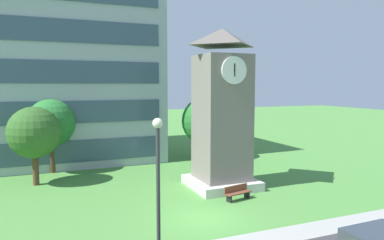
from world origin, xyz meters
name	(u,v)px	position (x,y,z in m)	size (l,w,h in m)	color
ground_plane	(204,218)	(0.00, 0.00, 0.00)	(160.00, 160.00, 0.00)	#4C893D
office_building	(41,58)	(-7.59, 21.47, 9.60)	(20.47, 15.72, 19.20)	#9EA8B2
clock_tower	(222,118)	(3.52, 4.89, 4.79)	(4.26, 4.26, 10.69)	slate
park_bench	(237,192)	(3.15, 2.02, 0.46)	(1.86, 0.86, 0.88)	brown
street_lamp	(158,181)	(-4.00, -4.92, 3.63)	(0.36, 0.36, 5.86)	#333338
tree_streetside	(205,121)	(6.38, 13.84, 3.63)	(4.42, 4.42, 5.84)	#513823
tree_by_building	(51,123)	(-7.05, 13.71, 3.98)	(3.76, 3.76, 5.89)	#513823
tree_near_tower	(34,133)	(-8.23, 10.31, 3.68)	(3.59, 3.59, 5.50)	#513823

